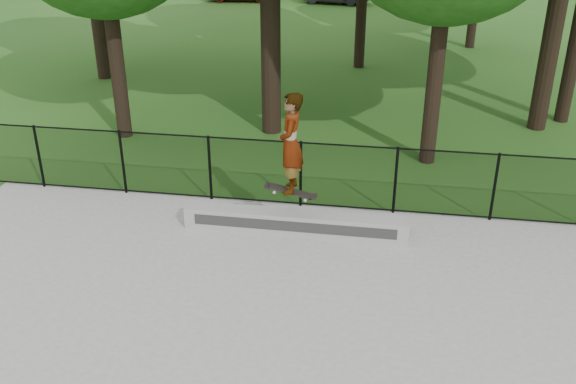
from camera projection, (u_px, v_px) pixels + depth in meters
name	position (u px, v px, depth m)	size (l,w,h in m)	color
grind_ledge	(295.00, 223.00, 12.81)	(4.49, 0.40, 0.44)	#AEADA8
skater_airborne	(291.00, 144.00, 11.86)	(0.83, 0.73, 2.10)	black
chainlink_fence	(301.00, 174.00, 13.65)	(16.06, 0.06, 1.50)	black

